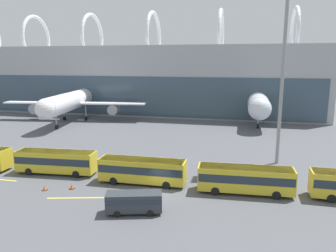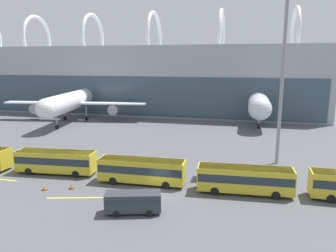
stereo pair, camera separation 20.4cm
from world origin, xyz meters
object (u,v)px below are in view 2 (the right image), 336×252
shuttle_bus_3 (142,169)px  airliner_at_gate_near (74,100)px  floodlight_mast (285,41)px  shuttle_bus_4 (245,178)px  airliner_at_gate_far (258,101)px  shuttle_bus_2 (56,160)px  service_van_foreground (133,201)px  traffic_cone_1 (44,188)px  traffic_cone_0 (71,187)px

shuttle_bus_3 → airliner_at_gate_near: bearing=127.8°
floodlight_mast → shuttle_bus_4: bearing=-109.8°
airliner_at_gate_far → shuttle_bus_4: size_ratio=3.12×
airliner_at_gate_far → shuttle_bus_3: size_ratio=3.14×
floodlight_mast → shuttle_bus_2: bearing=-158.4°
airliner_at_gate_far → service_van_foreground: size_ratio=5.81×
airliner_at_gate_far → shuttle_bus_2: size_ratio=3.11×
shuttle_bus_2 → traffic_cone_1: bearing=-75.7°
shuttle_bus_2 → floodlight_mast: bearing=17.3°
airliner_at_gate_near → traffic_cone_0: 48.91m
shuttle_bus_3 → shuttle_bus_4: size_ratio=0.99×
traffic_cone_1 → airliner_at_gate_near: bearing=114.9°
shuttle_bus_4 → traffic_cone_0: 21.20m
shuttle_bus_4 → airliner_at_gate_far: bearing=83.6°
airliner_at_gate_near → shuttle_bus_2: 42.32m
airliner_at_gate_far → service_van_foreground: 60.43m
airliner_at_gate_near → traffic_cone_1: (20.33, -43.85, -5.10)m
airliner_at_gate_far → floodlight_mast: 39.81m
airliner_at_gate_far → traffic_cone_1: bearing=-25.9°
airliner_at_gate_near → traffic_cone_0: airliner_at_gate_near is taller
airliner_at_gate_far → airliner_at_gate_near: bearing=-76.4°
shuttle_bus_4 → traffic_cone_1: size_ratio=19.02×
shuttle_bus_2 → traffic_cone_0: size_ratio=18.61×
airliner_at_gate_near → shuttle_bus_3: bearing=30.6°
service_van_foreground → floodlight_mast: bearing=36.7°
shuttle_bus_2 → traffic_cone_1: 6.39m
shuttle_bus_4 → traffic_cone_1: 24.37m
shuttle_bus_4 → traffic_cone_0: size_ratio=18.56×
airliner_at_gate_far → shuttle_bus_3: 52.94m
airliner_at_gate_far → shuttle_bus_3: bearing=-17.5°
shuttle_bus_3 → shuttle_bus_4: bearing=-1.9°
traffic_cone_0 → traffic_cone_1: size_ratio=1.02×
shuttle_bus_2 → floodlight_mast: 36.74m
airliner_at_gate_near → service_van_foreground: 57.59m
service_van_foreground → traffic_cone_1: (-12.66, 3.19, -1.02)m
floodlight_mast → traffic_cone_1: bearing=-147.8°
airliner_at_gate_far → traffic_cone_0: size_ratio=57.85×
floodlight_mast → traffic_cone_0: floodlight_mast is taller
shuttle_bus_4 → traffic_cone_0: shuttle_bus_4 is taller
shuttle_bus_4 → service_van_foreground: bearing=-147.8°
airliner_at_gate_far → floodlight_mast: (2.09, -37.54, 13.06)m
airliner_at_gate_far → traffic_cone_1: size_ratio=59.28×
shuttle_bus_2 → traffic_cone_0: (4.99, -4.71, -1.59)m
shuttle_bus_2 → service_van_foreground: 17.22m
airliner_at_gate_near → shuttle_bus_4: 59.04m
traffic_cone_1 → floodlight_mast: bearing=32.2°
shuttle_bus_3 → service_van_foreground: (1.73, -8.21, -0.58)m
traffic_cone_0 → airliner_at_gate_far: bearing=66.6°
shuttle_bus_3 → traffic_cone_0: (-7.92, -3.85, -1.59)m
shuttle_bus_3 → floodlight_mast: 27.37m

